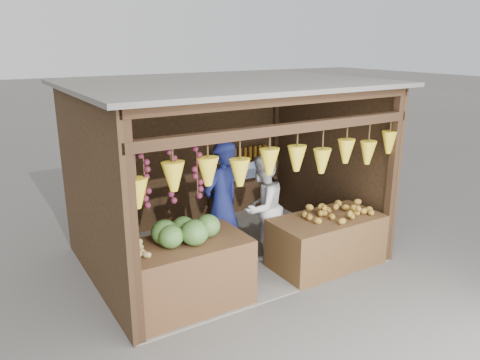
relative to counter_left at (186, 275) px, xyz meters
name	(u,v)px	position (x,y,z in m)	size (l,w,h in m)	color
ground	(227,254)	(1.18, 1.04, -0.43)	(80.00, 80.00, 0.00)	#514F49
stall_structure	(225,151)	(1.15, 0.99, 1.23)	(4.30, 3.30, 2.66)	slate
back_shelf	(241,172)	(2.23, 2.32, 0.44)	(1.25, 0.32, 1.32)	#382314
counter_left	(186,275)	(0.00, 0.00, 0.00)	(1.56, 0.85, 0.87)	#50341A
counter_right	(326,241)	(2.25, -0.04, -0.06)	(1.64, 0.85, 0.74)	#52371B
stool	(117,264)	(-0.48, 1.25, -0.27)	(0.35, 0.35, 0.33)	black
man_standing	(222,205)	(0.94, 0.75, 0.50)	(0.68, 0.45, 1.88)	navy
woman_standing	(262,207)	(1.58, 0.66, 0.38)	(0.79, 0.61, 1.62)	silver
vendor_seated	(113,220)	(-0.48, 1.25, 0.41)	(0.50, 0.33, 1.03)	brown
melon_pile	(181,229)	(-0.02, 0.04, 0.59)	(1.00, 0.50, 0.32)	#1F5416
tanfruit_pile	(136,249)	(-0.60, -0.01, 0.50)	(0.34, 0.40, 0.13)	tan
mango_pile	(336,210)	(2.34, -0.10, 0.42)	(1.40, 0.64, 0.22)	#AB4416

